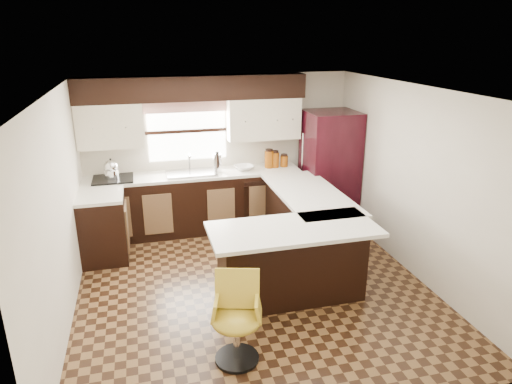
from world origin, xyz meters
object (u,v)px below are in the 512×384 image
object	(u,v)px
peninsula_return	(291,263)
bar_chair	(236,321)
peninsula_long	(305,226)
refrigerator	(329,169)

from	to	relation	value
peninsula_return	bar_chair	xyz separation A→B (m)	(-0.86, -0.92, -0.01)
peninsula_long	bar_chair	world-z (taller)	peninsula_long
peninsula_return	bar_chair	bearing A→B (deg)	-132.86
refrigerator	bar_chair	bearing A→B (deg)	-126.30
refrigerator	peninsula_return	bearing A→B (deg)	-122.89
peninsula_long	peninsula_return	bearing A→B (deg)	-118.30
peninsula_long	peninsula_return	size ratio (longest dim) A/B	1.18
peninsula_return	bar_chair	distance (m)	1.26
refrigerator	bar_chair	xyz separation A→B (m)	(-2.16, -2.95, -0.49)
peninsula_long	bar_chair	distance (m)	2.35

